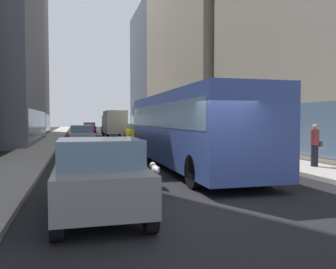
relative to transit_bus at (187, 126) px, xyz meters
name	(u,v)px	position (x,y,z in m)	size (l,w,h in m)	color
ground_plane	(103,136)	(-1.20, 28.99, -1.78)	(120.00, 120.00, 0.00)	black
sidewalk_left	(54,136)	(-6.90, 28.99, -1.70)	(2.40, 110.00, 0.15)	#9E9991
sidewalk_right	(150,135)	(4.50, 28.99, -1.70)	(2.40, 110.00, 0.15)	#ADA89E
building_left_far	(7,41)	(-13.10, 36.84, 10.68)	(9.32, 18.98, 24.94)	gray
building_right_far	(163,69)	(10.70, 46.82, 9.21)	(8.41, 21.84, 22.00)	#4C515B
transit_bus	(187,126)	(0.00, 0.00, 0.00)	(2.78, 11.53, 3.05)	#33478C
car_silver_sedan	(82,136)	(-4.00, 12.68, -0.95)	(1.72, 4.59, 1.62)	#B7BABF
car_yellow_taxi	(136,131)	(1.60, 21.70, -0.96)	(1.94, 3.96, 1.62)	yellow
car_black_suv	(108,128)	(0.00, 35.88, -0.96)	(1.71, 4.07, 1.62)	black
car_red_coupe	(89,128)	(-2.40, 40.79, -0.95)	(1.86, 4.36, 1.62)	red
car_grey_wagon	(99,176)	(-4.00, -6.25, -0.96)	(1.80, 3.98, 1.62)	slate
box_truck	(114,123)	(0.00, 28.10, -0.11)	(2.30, 7.50, 3.05)	#19519E
dalmatian_dog	(155,170)	(-2.18, -3.65, -1.26)	(0.22, 0.96, 0.72)	white
pedestrian_with_handbag	(315,145)	(4.80, -1.79, -0.76)	(0.45, 0.34, 1.69)	#1E1E2D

